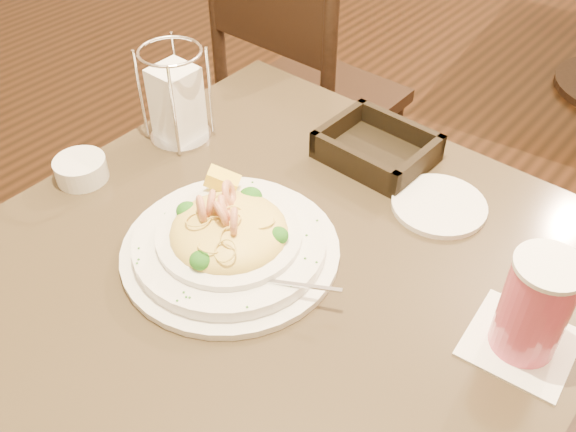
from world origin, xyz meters
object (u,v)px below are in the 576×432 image
Objects in this scene: drink_glass at (535,307)px; main_table at (281,351)px; pasta_bowl at (229,238)px; side_plate at (439,205)px; dining_chair_near at (302,94)px; napkin_caddy at (177,101)px; bread_basket at (376,149)px; butter_ramekin at (81,169)px.

main_table is at bearing -165.37° from drink_glass.
pasta_bowl is 2.32× the size of side_plate.
napkin_caddy is at bearing 104.88° from dining_chair_near.
napkin_caddy is (-0.33, -0.18, 0.06)m from bread_basket.
drink_glass is at bearing 12.04° from butter_ramekin.
bread_basket is 2.14× the size of butter_ramekin.
napkin_caddy is at bearing -150.72° from bread_basket.
drink_glass is 0.98× the size of side_plate.
main_table is 0.27m from pasta_bowl.
dining_chair_near is 5.95× the size of drink_glass.
pasta_bowl is at bearing -29.77° from napkin_caddy.
drink_glass reaches higher than pasta_bowl.
butter_ramekin is at bearing -167.96° from drink_glass.
napkin_caddy is (0.15, -0.56, 0.31)m from dining_chair_near.
bread_basket is 1.22× the size of side_plate.
drink_glass is at bearing 144.73° from dining_chair_near.
side_plate is 0.62m from butter_ramekin.
main_table is 0.40m from bread_basket.
dining_chair_near is at bearing 146.26° from side_plate.
side_plate is (0.64, -0.43, 0.23)m from dining_chair_near.
main_table is at bearing 9.72° from butter_ramekin.
bread_basket is at bearing 96.51° from main_table.
butter_ramekin is at bearing 98.18° from dining_chair_near.
main_table is at bearing -83.49° from bread_basket.
pasta_bowl is 4.08× the size of butter_ramekin.
side_plate is at bearing 65.20° from main_table.
bread_basket reaches higher than butter_ramekin.
bread_basket is at bearing 163.66° from side_plate.
dining_chair_near is at bearing 145.19° from drink_glass.
bread_basket reaches higher than main_table.
napkin_caddy is 1.15× the size of side_plate.
pasta_bowl is (0.45, -0.73, 0.26)m from dining_chair_near.
drink_glass reaches higher than bread_basket.
dining_chair_near is 5.83× the size of side_plate.
pasta_bowl is 2.37× the size of drink_glass.
pasta_bowl is 0.33m from butter_ramekin.
pasta_bowl is 1.91× the size of bread_basket.
butter_ramekin is at bearing -170.28° from main_table.
dining_chair_near reaches higher than bread_basket.
napkin_caddy is 2.03× the size of butter_ramekin.
drink_glass is (0.42, 0.13, 0.05)m from pasta_bowl.
main_table is at bearing 126.15° from dining_chair_near.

